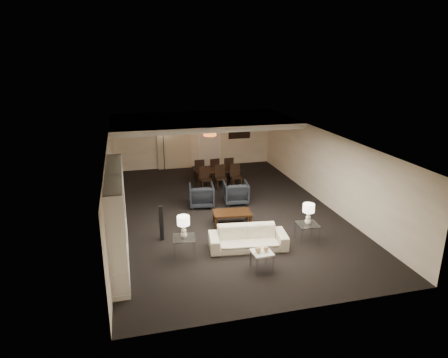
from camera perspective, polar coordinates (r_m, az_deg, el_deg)
name	(u,v)px	position (r m, az deg, el deg)	size (l,w,h in m)	color
floor	(224,211)	(13.18, 0.00, -4.56)	(11.00, 11.00, 0.00)	black
ceiling	(224,136)	(12.45, 0.00, 6.15)	(7.00, 11.00, 0.02)	silver
wall_back	(194,139)	(17.97, -4.32, 5.66)	(7.00, 0.02, 2.50)	#C3B69D
wall_front	(294,256)	(7.94, 9.95, -10.80)	(7.00, 0.02, 2.50)	#C3B69D
wall_left	(111,183)	(12.42, -15.86, -0.55)	(0.02, 11.00, 2.50)	#C3B69D
wall_right	(324,167)	(14.00, 14.04, 1.66)	(0.02, 11.00, 2.50)	#C3B69D
ceiling_soffit	(202,121)	(15.83, -3.14, 8.27)	(7.00, 4.00, 0.20)	silver
curtains	(174,142)	(17.78, -7.14, 5.28)	(1.50, 0.12, 2.40)	beige
door	(209,143)	(18.12, -2.10, 5.15)	(0.90, 0.05, 2.10)	silver
painting	(239,131)	(18.34, 2.20, 6.90)	(0.95, 0.04, 0.65)	#142D38
media_unit	(117,218)	(9.99, -14.99, -5.44)	(0.38, 3.40, 2.35)	white
pendant_light	(210,133)	(15.97, -2.05, 6.62)	(0.52, 0.52, 0.24)	#D8591E
sofa	(248,238)	(10.68, 3.44, -8.44)	(2.04, 0.80, 0.60)	beige
coffee_table	(232,218)	(12.11, 1.15, -5.62)	(1.12, 0.65, 0.40)	black
armchair_left	(202,195)	(13.46, -3.22, -2.37)	(0.81, 0.84, 0.76)	black
armchair_right	(236,193)	(13.72, 1.70, -1.95)	(0.81, 0.84, 0.76)	black
side_table_left	(184,247)	(10.36, -5.70, -9.61)	(0.56, 0.56, 0.52)	silver
side_table_right	(307,233)	(11.29, 11.77, -7.51)	(0.56, 0.56, 0.52)	white
table_lamp_left	(184,227)	(10.12, -5.79, -6.84)	(0.32, 0.32, 0.58)	#EEE2C9
table_lamp_right	(308,214)	(11.07, 11.95, -4.92)	(0.32, 0.32, 0.58)	white
marble_table	(262,261)	(9.79, 5.40, -11.52)	(0.47, 0.47, 0.47)	white
gold_gourd_a	(258,249)	(9.61, 4.89, -9.99)	(0.15, 0.15, 0.15)	tan
gold_gourd_b	(266,249)	(9.68, 6.02, -9.89)	(0.13, 0.13, 0.13)	tan
television	(119,213)	(10.51, -14.78, -4.79)	(0.15, 1.16, 0.67)	black
vase_blue	(117,240)	(8.96, -14.98, -8.47)	(0.15, 0.15, 0.16)	#2546A3
vase_amber	(116,212)	(9.10, -15.24, -4.54)	(0.18, 0.18, 0.19)	#CA8743
floor_speaker	(161,223)	(11.18, -8.96, -6.24)	(0.11, 0.11, 1.01)	black
dining_table	(217,176)	(15.74, -1.00, 0.37)	(1.71, 0.96, 0.60)	black
chair_nl	(205,179)	(14.97, -2.67, 0.01)	(0.41, 0.41, 0.89)	black
chair_nm	(221,178)	(15.09, -0.44, 0.18)	(0.41, 0.41, 0.89)	black
chair_nr	(236,177)	(15.24, 1.75, 0.35)	(0.41, 0.41, 0.89)	black
chair_fl	(199,169)	(16.19, -3.60, 1.38)	(0.41, 0.41, 0.89)	black
chair_fm	(213,168)	(16.30, -1.53, 1.52)	(0.41, 0.41, 0.89)	black
chair_fr	(228,167)	(16.44, 0.51, 1.67)	(0.41, 0.41, 0.89)	black
floor_lamp	(164,150)	(17.58, -8.60, 4.17)	(0.27, 0.27, 1.86)	black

